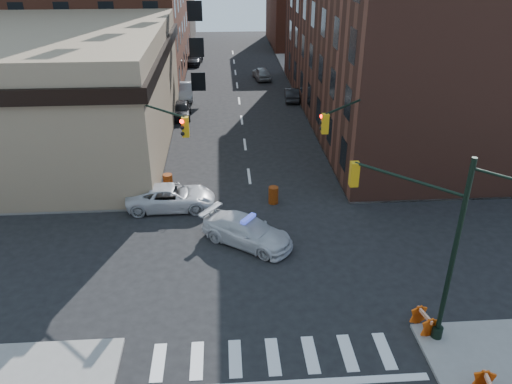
{
  "coord_description": "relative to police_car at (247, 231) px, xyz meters",
  "views": [
    {
      "loc": [
        -1.67,
        -21.32,
        14.79
      ],
      "look_at": [
        0.02,
        3.26,
        2.2
      ],
      "focal_mm": 35.0,
      "sensor_mm": 36.0,
      "label": 1
    }
  ],
  "objects": [
    {
      "name": "tree_ne_near",
      "position": [
        8.08,
        24.49,
        2.74
      ],
      "size": [
        3.0,
        3.0,
        4.85
      ],
      "color": "black",
      "rests_on": "sidewalk_ne"
    },
    {
      "name": "parked_car_efar",
      "position": [
        3.54,
        35.02,
        -0.04
      ],
      "size": [
        2.26,
        4.39,
        1.43
      ],
      "primitive_type": "imported",
      "rotation": [
        0.0,
        0.0,
        3.28
      ],
      "color": "gray",
      "rests_on": "ground"
    },
    {
      "name": "pedestrian_c",
      "position": [
        -9.5,
        5.06,
        0.41
      ],
      "size": [
        1.23,
        0.64,
        2.02
      ],
      "primitive_type": "imported",
      "rotation": [
        0.0,
        0.0,
        0.13
      ],
      "color": "#1D232C",
      "rests_on": "sidewalk_nw"
    },
    {
      "name": "commercial_row_ne",
      "position": [
        13.58,
        20.99,
        6.25
      ],
      "size": [
        14.0,
        34.0,
        14.0
      ],
      "primitive_type": "cube",
      "color": "#542D21",
      "rests_on": "ground"
    },
    {
      "name": "parked_car_enear",
      "position": [
        5.93,
        26.36,
        -0.11
      ],
      "size": [
        1.68,
        3.98,
        1.28
      ],
      "primitive_type": "imported",
      "rotation": [
        0.0,
        0.0,
        3.06
      ],
      "color": "black",
      "rests_on": "ground"
    },
    {
      "name": "parked_car_wnear",
      "position": [
        -4.92,
        21.7,
        -0.03
      ],
      "size": [
        1.82,
        4.28,
        1.44
      ],
      "primitive_type": "imported",
      "rotation": [
        0.0,
        0.0,
        0.03
      ],
      "color": "black",
      "rests_on": "ground"
    },
    {
      "name": "sidewalk_ne",
      "position": [
        23.58,
        31.24,
        -0.68
      ],
      "size": [
        34.0,
        54.5,
        0.15
      ],
      "primitive_type": "cube",
      "color": "gray",
      "rests_on": "ground"
    },
    {
      "name": "barricade_nw_a",
      "position": [
        -5.92,
        4.4,
        -0.13
      ],
      "size": [
        1.39,
        0.93,
        0.95
      ],
      "primitive_type": null,
      "rotation": [
        0.0,
        0.0,
        -0.25
      ],
      "color": "red",
      "rests_on": "sidewalk_nw"
    },
    {
      "name": "pedestrian_b",
      "position": [
        -8.33,
        7.41,
        0.27
      ],
      "size": [
        0.99,
        0.85,
        1.74
      ],
      "primitive_type": "imported",
      "rotation": [
        0.0,
        0.0,
        -0.26
      ],
      "color": "black",
      "rests_on": "sidewalk_nw"
    },
    {
      "name": "bank_building",
      "position": [
        -16.42,
        14.99,
        3.75
      ],
      "size": [
        22.0,
        22.0,
        9.0
      ],
      "primitive_type": "cube",
      "color": "#867458",
      "rests_on": "ground"
    },
    {
      "name": "signal_pole_nw",
      "position": [
        -5.27,
        3.83,
        3.59
      ],
      "size": [
        3.58,
        3.67,
        8.0
      ],
      "rotation": [
        0.0,
        0.0,
        -0.79
      ],
      "color": "black",
      "rests_on": "sidewalk_nw"
    },
    {
      "name": "barrel_road",
      "position": [
        1.87,
        4.49,
        -0.21
      ],
      "size": [
        0.74,
        0.74,
        1.09
      ],
      "primitive_type": "cylinder",
      "rotation": [
        0.0,
        0.0,
        -0.26
      ],
      "color": "#E54F0A",
      "rests_on": "ground"
    },
    {
      "name": "pedestrian_a",
      "position": [
        -6.17,
        6.44,
        0.36
      ],
      "size": [
        0.84,
        0.76,
        1.92
      ],
      "primitive_type": "imported",
      "rotation": [
        0.0,
        0.0,
        -0.56
      ],
      "color": "black",
      "rests_on": "sidewalk_nw"
    },
    {
      "name": "tree_ne_far",
      "position": [
        8.08,
        32.49,
        2.74
      ],
      "size": [
        3.0,
        3.0,
        4.85
      ],
      "color": "black",
      "rests_on": "sidewalk_ne"
    },
    {
      "name": "police_car",
      "position": [
        0.0,
        0.0,
        0.0
      ],
      "size": [
        5.42,
        4.75,
        1.5
      ],
      "primitive_type": "imported",
      "rotation": [
        0.0,
        0.0,
        0.94
      ],
      "color": "silver",
      "rests_on": "ground"
    },
    {
      "name": "ground",
      "position": [
        0.58,
        -1.51,
        -0.75
      ],
      "size": [
        140.0,
        140.0,
        0.0
      ],
      "primitive_type": "plane",
      "color": "black",
      "rests_on": "ground"
    },
    {
      "name": "parked_car_wdeep",
      "position": [
        -4.65,
        43.35,
        -0.06
      ],
      "size": [
        2.4,
        4.9,
        1.37
      ],
      "primitive_type": "imported",
      "rotation": [
        0.0,
        0.0,
        -0.1
      ],
      "color": "black",
      "rests_on": "ground"
    },
    {
      "name": "filler_ne",
      "position": [
        14.58,
        56.49,
        5.25
      ],
      "size": [
        16.0,
        16.0,
        12.0
      ],
      "primitive_type": "cube",
      "color": "brown",
      "rests_on": "ground"
    },
    {
      "name": "parked_car_wfar",
      "position": [
        -4.92,
        27.77,
        0.02
      ],
      "size": [
        1.82,
        4.76,
        1.55
      ],
      "primitive_type": "imported",
      "rotation": [
        0.0,
        0.0,
        0.04
      ],
      "color": "#95989D",
      "rests_on": "ground"
    },
    {
      "name": "signal_pole_ne",
      "position": [
        6.42,
        3.84,
        3.59
      ],
      "size": [
        3.67,
        3.58,
        8.0
      ],
      "rotation": [
        0.0,
        0.0,
        -2.36
      ],
      "color": "black",
      "rests_on": "sidewalk_ne"
    },
    {
      "name": "sidewalk_nw",
      "position": [
        -22.42,
        31.24,
        -0.68
      ],
      "size": [
        34.0,
        54.5,
        0.15
      ],
      "primitive_type": "cube",
      "color": "gray",
      "rests_on": "ground"
    },
    {
      "name": "signal_pole_se",
      "position": [
        6.62,
        -7.03,
        3.86
      ],
      "size": [
        5.4,
        5.27,
        8.0
      ],
      "rotation": [
        0.0,
        0.0,
        2.36
      ],
      "color": "black",
      "rests_on": "sidewalk_se"
    },
    {
      "name": "pickup",
      "position": [
        -4.4,
        4.29,
        -0.01
      ],
      "size": [
        5.36,
        2.51,
        1.48
      ],
      "primitive_type": "imported",
      "rotation": [
        0.0,
        0.0,
        1.58
      ],
      "color": "silver",
      "rests_on": "ground"
    },
    {
      "name": "barricade_nw_b",
      "position": [
        -8.84,
        4.56,
        -0.11
      ],
      "size": [
        1.38,
        0.83,
        0.98
      ],
      "primitive_type": null,
      "rotation": [
        0.0,
        0.0,
        -0.14
      ],
      "color": "#E15D0A",
      "rests_on": "sidewalk_nw"
    },
    {
      "name": "barricade_se_a",
      "position": [
        6.98,
        -7.32,
        -0.19
      ],
      "size": [
        0.76,
        1.18,
        0.82
      ],
      "primitive_type": null,
      "rotation": [
        0.0,
        0.0,
        1.78
      ],
      "color": "red",
      "rests_on": "sidewalk_se"
    },
    {
      "name": "barrel_bank",
      "position": [
        -4.82,
        6.74,
        -0.19
      ],
      "size": [
        0.68,
        0.68,
        1.12
      ],
      "primitive_type": "cylinder",
      "rotation": [
        0.0,
        0.0,
        0.1
      ],
      "color": "#C96809",
      "rests_on": "ground"
    }
  ]
}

